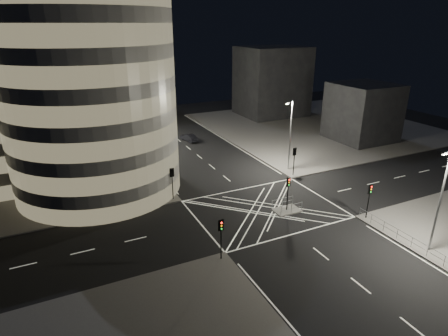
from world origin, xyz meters
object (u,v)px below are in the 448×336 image
traffic_signal_island (288,188)px  street_lamp_left_near (153,145)px  street_lamp_right_far (290,133)px  sedan (189,138)px  traffic_signal_fl (172,178)px  central_island (287,210)px  street_lamp_right_near (440,198)px  traffic_signal_fr (294,156)px  street_lamp_left_far (124,116)px  traffic_signal_nl (221,232)px  traffic_signal_nr (369,195)px

traffic_signal_island → street_lamp_left_near: bearing=130.3°
street_lamp_right_far → sedan: street_lamp_right_far is taller
traffic_signal_fl → traffic_signal_island: size_ratio=1.00×
central_island → traffic_signal_island: traffic_signal_island is taller
sedan → street_lamp_right_near: bearing=89.0°
traffic_signal_fr → street_lamp_right_far: 3.48m
street_lamp_left_far → central_island: bearing=-70.0°
traffic_signal_nl → traffic_signal_island: bearing=26.1°
street_lamp_right_far → traffic_signal_nl: bearing=-139.1°
traffic_signal_nl → traffic_signal_island: (10.80, 5.30, 0.00)m
central_island → traffic_signal_nr: 9.08m
traffic_signal_nr → street_lamp_right_far: 16.03m
traffic_signal_fl → street_lamp_right_far: (18.24, 2.20, 2.63)m
street_lamp_left_near → street_lamp_right_far: same height
traffic_signal_island → traffic_signal_nl: bearing=-153.9°
traffic_signal_nr → street_lamp_right_near: (0.64, -7.20, 2.63)m
central_island → street_lamp_left_far: 33.95m
street_lamp_right_far → street_lamp_right_near: 23.00m
traffic_signal_island → street_lamp_right_far: size_ratio=0.40×
traffic_signal_nr → sedan: traffic_signal_nr is taller
central_island → street_lamp_right_far: (7.44, 10.50, 5.47)m
central_island → street_lamp_left_near: size_ratio=0.30×
central_island → sedan: sedan is taller
traffic_signal_fl → traffic_signal_nl: (0.00, -13.60, 0.00)m
central_island → traffic_signal_fl: (-10.80, 8.30, 2.84)m
central_island → street_lamp_left_near: (-11.44, 13.50, 5.47)m
traffic_signal_nl → traffic_signal_island: size_ratio=1.00×
sedan → traffic_signal_nr: bearing=90.1°
traffic_signal_fl → traffic_signal_island: 13.62m
street_lamp_left_near → sedan: size_ratio=2.48×
central_island → traffic_signal_nr: traffic_signal_nr is taller
street_lamp_right_far → sedan: bearing=112.1°
traffic_signal_island → traffic_signal_fl: bearing=142.5°
traffic_signal_island → sedan: traffic_signal_island is taller
street_lamp_left_far → street_lamp_right_near: size_ratio=1.00×
traffic_signal_nr → street_lamp_left_near: bearing=134.1°
traffic_signal_nr → street_lamp_right_near: 7.69m
central_island → sedan: 30.10m
sedan → traffic_signal_nl: bearing=62.2°
street_lamp_right_far → street_lamp_left_far: bearing=131.9°
traffic_signal_nr → street_lamp_left_near: (-18.24, 18.80, 2.63)m
central_island → traffic_signal_nr: bearing=-37.9°
sedan → traffic_signal_fl: bearing=53.2°
central_island → street_lamp_left_near: 18.52m
traffic_signal_fl → street_lamp_right_near: size_ratio=0.40×
street_lamp_right_far → central_island: bearing=-125.3°
traffic_signal_island → street_lamp_left_far: (-11.44, 31.50, 2.63)m
traffic_signal_fr → sedan: traffic_signal_fr is taller
street_lamp_left_near → sedan: 20.46m
traffic_signal_island → street_lamp_right_far: street_lamp_right_far is taller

